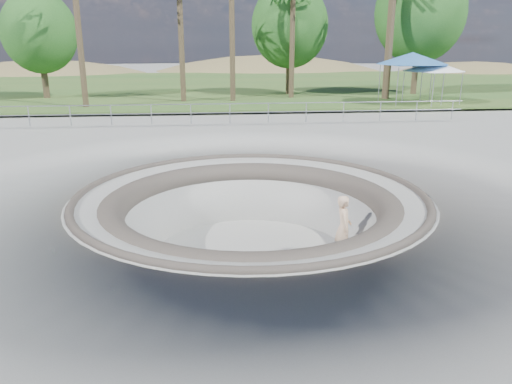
% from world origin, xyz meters
% --- Properties ---
extents(ground, '(180.00, 180.00, 0.00)m').
position_xyz_m(ground, '(0.00, 0.00, 0.00)').
color(ground, '#9E9E99').
rests_on(ground, ground).
extents(skate_bowl, '(14.00, 14.00, 4.10)m').
position_xyz_m(skate_bowl, '(0.00, 0.00, -1.83)').
color(skate_bowl, '#9E9E99').
rests_on(skate_bowl, ground).
extents(grass_strip, '(180.00, 36.00, 0.12)m').
position_xyz_m(grass_strip, '(0.00, 34.00, 0.22)').
color(grass_strip, '#305923').
rests_on(grass_strip, ground).
extents(distant_hills, '(103.20, 45.00, 28.60)m').
position_xyz_m(distant_hills, '(3.78, 57.17, -7.02)').
color(distant_hills, olive).
rests_on(distant_hills, ground).
extents(safety_railing, '(25.00, 0.06, 1.03)m').
position_xyz_m(safety_railing, '(0.00, 12.00, 0.69)').
color(safety_railing, '#969A9E').
rests_on(safety_railing, ground).
extents(skateboard, '(0.84, 0.51, 0.08)m').
position_xyz_m(skateboard, '(2.62, -0.66, -1.83)').
color(skateboard, '#965B3C').
rests_on(skateboard, ground).
extents(skater, '(0.54, 0.75, 1.91)m').
position_xyz_m(skater, '(2.62, -0.66, -0.86)').
color(skater, '#DCB48E').
rests_on(skater, skateboard).
extents(canopy_white, '(4.97, 4.97, 2.72)m').
position_xyz_m(canopy_white, '(13.50, 18.00, 2.66)').
color(canopy_white, '#969A9E').
rests_on(canopy_white, ground).
extents(canopy_blue, '(6.45, 6.45, 3.26)m').
position_xyz_m(canopy_blue, '(12.24, 18.55, 3.14)').
color(canopy_blue, '#969A9E').
rests_on(canopy_blue, ground).
extents(bushy_tree_left, '(5.17, 4.70, 7.46)m').
position_xyz_m(bushy_tree_left, '(-12.64, 24.04, 4.79)').
color(bushy_tree_left, brown).
rests_on(bushy_tree_left, ground).
extents(bushy_tree_mid, '(5.75, 5.23, 8.30)m').
position_xyz_m(bushy_tree_mid, '(5.22, 25.10, 5.32)').
color(bushy_tree_mid, brown).
rests_on(bushy_tree_mid, ground).
extents(bushy_tree_right, '(6.75, 6.13, 9.74)m').
position_xyz_m(bushy_tree_right, '(14.86, 24.09, 6.21)').
color(bushy_tree_right, brown).
rests_on(bushy_tree_right, ground).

